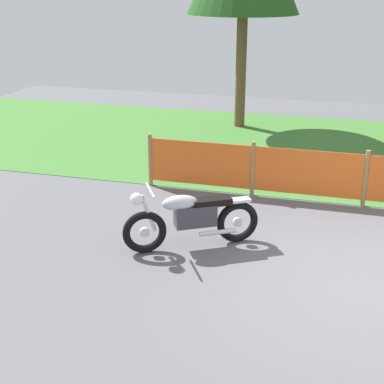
{
  "coord_description": "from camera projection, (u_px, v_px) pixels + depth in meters",
  "views": [
    {
      "loc": [
        -0.44,
        -6.98,
        3.87
      ],
      "look_at": [
        -2.52,
        0.46,
        0.9
      ],
      "focal_mm": 52.43,
      "sensor_mm": 36.0,
      "label": 1
    }
  ],
  "objects": [
    {
      "name": "ground",
      "position": [
        363.0,
        285.0,
        7.55
      ],
      "size": [
        24.0,
        24.0,
        0.02
      ],
      "primitive_type": "cube",
      "color": "#5B5B60"
    },
    {
      "name": "grass_verge",
      "position": [
        362.0,
        153.0,
        13.14
      ],
      "size": [
        24.0,
        6.72,
        0.01
      ],
      "primitive_type": "cube",
      "color": "#427A33",
      "rests_on": "ground"
    },
    {
      "name": "barrier_fence",
      "position": [
        365.0,
        178.0,
        9.93
      ],
      "size": [
        8.17,
        0.08,
        1.05
      ],
      "color": "#997547",
      "rests_on": "ground"
    },
    {
      "name": "motorcycle_lead",
      "position": [
        191.0,
        218.0,
        8.42
      ],
      "size": [
        1.88,
        1.18,
        1.0
      ],
      "rotation": [
        0.0,
        0.0,
        -2.61
      ],
      "color": "black",
      "rests_on": "ground"
    }
  ]
}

